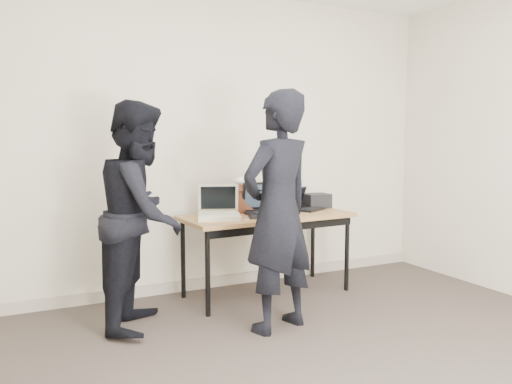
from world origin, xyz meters
TOP-DOWN VIEW (x-y plane):
  - room at (0.00, 0.00)m, footprint 4.60×4.60m
  - desk at (0.32, 1.82)m, footprint 1.54×0.74m
  - laptop_beige at (-0.15, 1.80)m, footprint 0.44×0.43m
  - laptop_center at (0.31, 1.85)m, footprint 0.39×0.37m
  - laptop_right at (0.76, 1.94)m, footprint 0.38×0.38m
  - leather_satchel at (0.14, 2.05)m, footprint 0.38×0.24m
  - tissue at (0.17, 2.05)m, footprint 0.14×0.12m
  - equipment_box at (0.95, 2.01)m, footprint 0.24×0.21m
  - power_brick at (0.10, 1.65)m, footprint 0.07×0.05m
  - cables at (0.48, 1.80)m, footprint 0.91×0.43m
  - person_typist at (0.01, 1.07)m, footprint 0.73×0.59m
  - person_observer at (-0.85, 1.58)m, footprint 0.92×1.00m
  - baseboard at (0.00, 2.23)m, footprint 4.50×0.03m

SIDE VIEW (x-z plane):
  - baseboard at x=0.00m, z-range 0.00..0.10m
  - desk at x=0.32m, z-range 0.30..1.02m
  - cables at x=0.48m, z-range 0.72..0.73m
  - power_brick at x=0.10m, z-range 0.72..0.75m
  - laptop_right at x=0.76m, z-range 0.66..0.87m
  - laptop_beige at x=-0.15m, z-range 0.64..0.92m
  - laptop_center at x=0.31m, z-range 0.64..0.92m
  - equipment_box at x=0.95m, z-range 0.72..0.86m
  - person_observer at x=-0.85m, z-range 0.00..1.66m
  - leather_satchel at x=0.14m, z-range 0.72..0.97m
  - person_typist at x=0.01m, z-range 0.00..1.73m
  - tissue at x=0.17m, z-range 0.97..1.04m
  - room at x=0.00m, z-range -0.05..2.75m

